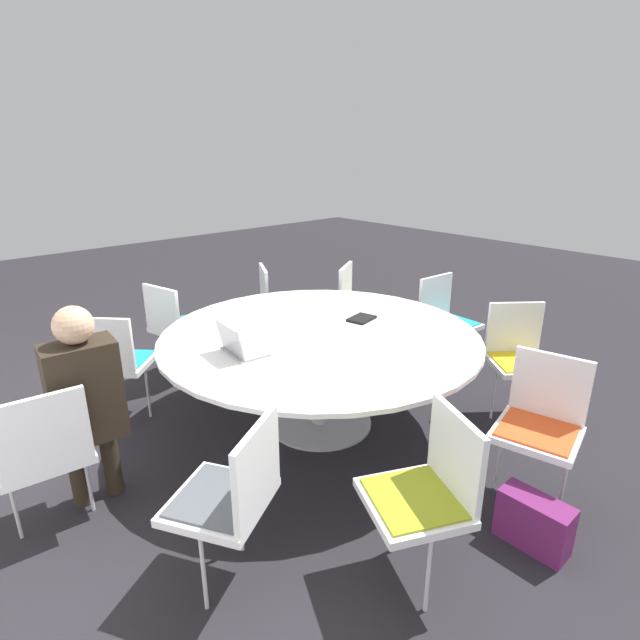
% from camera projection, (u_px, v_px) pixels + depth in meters
% --- Properties ---
extents(ground_plane, '(16.00, 16.00, 0.00)m').
position_uv_depth(ground_plane, '(320.00, 423.00, 3.75)').
color(ground_plane, black).
extents(conference_table, '(2.24, 2.24, 0.72)m').
position_uv_depth(conference_table, '(320.00, 345.00, 3.54)').
color(conference_table, '#B7B7BC').
rests_on(conference_table, ground_plane).
extents(chair_0, '(0.47, 0.48, 0.87)m').
position_uv_depth(chair_0, '(44.00, 448.00, 2.53)').
color(chair_0, white).
rests_on(chair_0, ground_plane).
extents(chair_1, '(0.58, 0.59, 0.87)m').
position_uv_depth(chair_1, '(232.00, 491.00, 2.23)').
color(chair_1, white).
rests_on(chair_1, ground_plane).
extents(chair_2, '(0.58, 0.57, 0.87)m').
position_uv_depth(chair_2, '(427.00, 486.00, 2.25)').
color(chair_2, white).
rests_on(chair_2, ground_plane).
extents(chair_3, '(0.52, 0.50, 0.87)m').
position_uv_depth(chair_3, '(541.00, 418.00, 2.82)').
color(chair_3, white).
rests_on(chair_3, ground_plane).
extents(chair_4, '(0.60, 0.61, 0.87)m').
position_uv_depth(chair_4, '(519.00, 352.00, 3.72)').
color(chair_4, white).
rests_on(chair_4, ground_plane).
extents(chair_5, '(0.45, 0.47, 0.87)m').
position_uv_depth(chair_5, '(445.00, 316.00, 4.50)').
color(chair_5, white).
rests_on(chair_5, ground_plane).
extents(chair_6, '(0.59, 0.59, 0.87)m').
position_uv_depth(chair_6, '(358.00, 300.00, 4.94)').
color(chair_6, white).
rests_on(chair_6, ground_plane).
extents(chair_7, '(0.59, 0.58, 0.87)m').
position_uv_depth(chair_7, '(277.00, 301.00, 4.93)').
color(chair_7, white).
rests_on(chair_7, ground_plane).
extents(chair_8, '(0.52, 0.51, 0.87)m').
position_uv_depth(chair_8, '(176.00, 322.00, 4.34)').
color(chair_8, white).
rests_on(chair_8, ground_plane).
extents(chair_9, '(0.61, 0.61, 0.87)m').
position_uv_depth(chair_9, '(115.00, 357.00, 3.62)').
color(chair_9, white).
rests_on(chair_9, ground_plane).
extents(person_0, '(0.29, 0.38, 1.22)m').
position_uv_depth(person_0, '(85.00, 395.00, 2.67)').
color(person_0, '#2D2319').
rests_on(person_0, ground_plane).
extents(laptop, '(0.32, 0.27, 0.21)m').
position_uv_depth(laptop, '(239.00, 347.00, 3.14)').
color(laptop, '#99999E').
rests_on(laptop, conference_table).
extents(spiral_notebook, '(0.19, 0.24, 0.02)m').
position_uv_depth(spiral_notebook, '(361.00, 318.00, 3.79)').
color(spiral_notebook, black).
rests_on(spiral_notebook, conference_table).
extents(handbag, '(0.36, 0.16, 0.28)m').
position_uv_depth(handbag, '(533.00, 523.00, 2.57)').
color(handbag, '#661E56').
rests_on(handbag, ground_plane).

